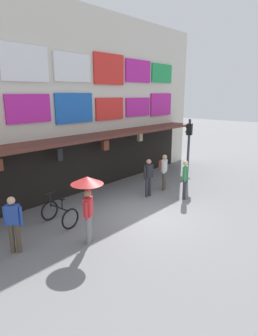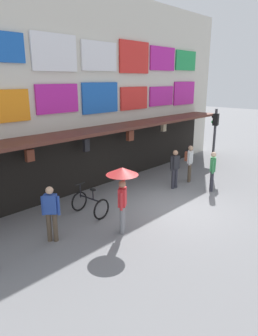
# 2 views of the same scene
# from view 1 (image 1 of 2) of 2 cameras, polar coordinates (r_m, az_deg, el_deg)

# --- Properties ---
(ground_plane) EXTENTS (80.00, 80.00, 0.00)m
(ground_plane) POSITION_cam_1_polar(r_m,az_deg,el_deg) (10.70, 3.63, -9.70)
(ground_plane) COLOR slate
(shopfront) EXTENTS (18.00, 2.60, 8.00)m
(shopfront) POSITION_cam_1_polar(r_m,az_deg,el_deg) (13.05, -12.53, 12.34)
(shopfront) COLOR beige
(shopfront) RESTS_ON ground
(traffic_light_far) EXTENTS (0.33, 0.35, 3.20)m
(traffic_light_far) POSITION_cam_1_polar(r_m,az_deg,el_deg) (14.57, 11.79, 5.36)
(traffic_light_far) COLOR #38383D
(traffic_light_far) RESTS_ON ground
(bicycle_parked) EXTENTS (0.78, 1.20, 1.05)m
(bicycle_parked) POSITION_cam_1_polar(r_m,az_deg,el_deg) (10.26, -13.66, -8.81)
(bicycle_parked) COLOR black
(bicycle_parked) RESTS_ON ground
(pedestrian_with_umbrella) EXTENTS (0.96, 0.96, 2.08)m
(pedestrian_with_umbrella) POSITION_cam_1_polar(r_m,az_deg,el_deg) (8.46, -8.26, -4.55)
(pedestrian_with_umbrella) COLOR gray
(pedestrian_with_umbrella) RESTS_ON ground
(pedestrian_in_green) EXTENTS (0.53, 0.26, 1.68)m
(pedestrian_in_green) POSITION_cam_1_polar(r_m,az_deg,el_deg) (12.46, 3.91, -1.52)
(pedestrian_in_green) COLOR #2D2D38
(pedestrian_in_green) RESTS_ON ground
(pedestrian_in_black) EXTENTS (0.41, 0.41, 1.68)m
(pedestrian_in_black) POSITION_cam_1_polar(r_m,az_deg,el_deg) (8.72, -22.02, -9.85)
(pedestrian_in_black) COLOR brown
(pedestrian_in_black) RESTS_ON ground
(pedestrian_in_blue) EXTENTS (0.49, 0.45, 1.68)m
(pedestrian_in_blue) POSITION_cam_1_polar(r_m,az_deg,el_deg) (13.43, 6.94, -0.25)
(pedestrian_in_blue) COLOR brown
(pedestrian_in_blue) RESTS_ON ground
(pedestrian_in_yellow) EXTENTS (0.47, 0.37, 1.68)m
(pedestrian_in_yellow) POSITION_cam_1_polar(r_m,az_deg,el_deg) (12.39, 11.06, -1.86)
(pedestrian_in_yellow) COLOR #2D2D38
(pedestrian_in_yellow) RESTS_ON ground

